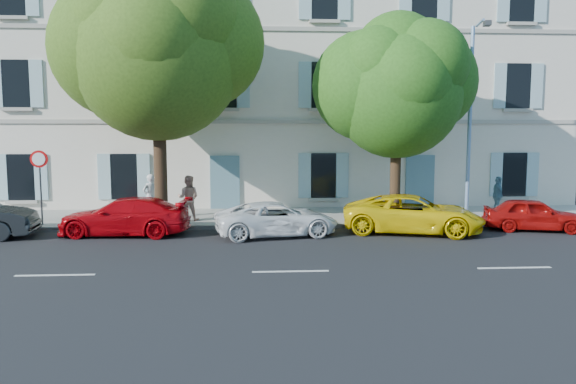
{
  "coord_description": "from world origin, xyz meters",
  "views": [
    {
      "loc": [
        -0.97,
        -18.24,
        3.72
      ],
      "look_at": [
        0.31,
        2.0,
        1.4
      ],
      "focal_mm": 35.0,
      "sensor_mm": 36.0,
      "label": 1
    }
  ],
  "objects": [
    {
      "name": "car_white_coupe",
      "position": [
        -0.15,
        0.9,
        0.59
      ],
      "size": [
        4.55,
        2.72,
        1.18
      ],
      "primitive_type": "imported",
      "rotation": [
        0.0,
        0.0,
        1.76
      ],
      "color": "white",
      "rests_on": "ground"
    },
    {
      "name": "ground",
      "position": [
        0.0,
        0.0,
        0.0
      ],
      "size": [
        90.0,
        90.0,
        0.0
      ],
      "primitive_type": "plane",
      "color": "black"
    },
    {
      "name": "kerb",
      "position": [
        0.0,
        2.28,
        0.08
      ],
      "size": [
        36.0,
        0.16,
        0.16
      ],
      "primitive_type": "cube",
      "color": "#9E998E",
      "rests_on": "ground"
    },
    {
      "name": "tree_right",
      "position": [
        4.49,
        2.85,
        5.02
      ],
      "size": [
        4.93,
        4.93,
        7.59
      ],
      "color": "#3A2819",
      "rests_on": "sidewalk"
    },
    {
      "name": "pedestrian_a",
      "position": [
        -4.98,
        3.86,
        1.04
      ],
      "size": [
        0.77,
        0.76,
        1.79
      ],
      "primitive_type": "imported",
      "rotation": [
        0.0,
        0.0,
        3.88
      ],
      "color": "silver",
      "rests_on": "sidewalk"
    },
    {
      "name": "sidewalk",
      "position": [
        0.0,
        4.45,
        0.07
      ],
      "size": [
        36.0,
        4.5,
        0.15
      ],
      "primitive_type": "cube",
      "color": "#A09E96",
      "rests_on": "ground"
    },
    {
      "name": "road_sign",
      "position": [
        -8.78,
        2.83,
        2.14
      ],
      "size": [
        0.64,
        0.1,
        2.76
      ],
      "color": "#383A3D",
      "rests_on": "sidewalk"
    },
    {
      "name": "car_red_hatchback",
      "position": [
        9.22,
        1.31,
        0.59
      ],
      "size": [
        3.73,
        2.22,
        1.19
      ],
      "primitive_type": "imported",
      "rotation": [
        0.0,
        0.0,
        1.32
      ],
      "color": "#9D0C09",
      "rests_on": "ground"
    },
    {
      "name": "pedestrian_b",
      "position": [
        -3.46,
        3.49,
        1.02
      ],
      "size": [
        0.94,
        0.78,
        1.75
      ],
      "primitive_type": "imported",
      "rotation": [
        0.0,
        0.0,
        3.0
      ],
      "color": "tan",
      "rests_on": "sidewalk"
    },
    {
      "name": "street_lamp",
      "position": [
        7.36,
        2.79,
        4.36
      ],
      "size": [
        0.35,
        1.59,
        7.43
      ],
      "color": "#7293BF",
      "rests_on": "sidewalk"
    },
    {
      "name": "car_yellow_supercar",
      "position": [
        4.73,
        1.16,
        0.68
      ],
      "size": [
        5.33,
        3.48,
        1.36
      ],
      "primitive_type": "imported",
      "rotation": [
        0.0,
        0.0,
        1.3
      ],
      "color": "yellow",
      "rests_on": "ground"
    },
    {
      "name": "tree_left",
      "position": [
        -4.39,
        2.8,
        6.31
      ],
      "size": [
        6.17,
        6.17,
        9.56
      ],
      "color": "#3A2819",
      "rests_on": "sidewalk"
    },
    {
      "name": "pedestrian_c",
      "position": [
        9.16,
        4.2,
        0.94
      ],
      "size": [
        0.45,
        0.95,
        1.58
      ],
      "primitive_type": "imported",
      "rotation": [
        0.0,
        0.0,
        1.5
      ],
      "color": "teal",
      "rests_on": "sidewalk"
    },
    {
      "name": "building",
      "position": [
        0.0,
        10.2,
        6.0
      ],
      "size": [
        28.0,
        7.0,
        12.0
      ],
      "primitive_type": "cube",
      "color": "beige",
      "rests_on": "ground"
    },
    {
      "name": "car_red_coupe",
      "position": [
        -5.43,
        1.37,
        0.66
      ],
      "size": [
        4.66,
        2.22,
        1.31
      ],
      "primitive_type": "imported",
      "rotation": [
        0.0,
        0.0,
        4.63
      ],
      "color": "#B1050C",
      "rests_on": "ground"
    }
  ]
}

